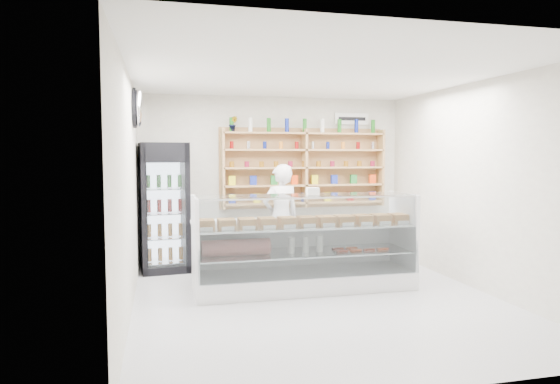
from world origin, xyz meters
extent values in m
plane|color=#B9B9BE|center=(0.00, 0.00, 0.00)|extent=(5.00, 5.00, 0.00)
plane|color=white|center=(0.00, 0.00, 2.80)|extent=(5.00, 5.00, 0.00)
plane|color=silver|center=(0.00, 2.50, 1.40)|extent=(4.50, 0.00, 4.50)
plane|color=silver|center=(0.00, -2.50, 1.40)|extent=(4.50, 0.00, 4.50)
plane|color=silver|center=(-2.25, 0.00, 1.40)|extent=(0.00, 5.00, 5.00)
plane|color=silver|center=(2.25, 0.00, 1.40)|extent=(0.00, 5.00, 5.00)
cube|color=white|center=(-0.02, 0.54, 0.12)|extent=(2.96, 0.84, 0.25)
cube|color=white|center=(-0.02, 0.93, 0.56)|extent=(2.96, 0.05, 0.62)
cube|color=silver|center=(-0.02, 0.54, 0.50)|extent=(2.84, 0.74, 0.02)
cube|color=silver|center=(-0.02, 0.54, 0.87)|extent=(2.90, 0.77, 0.02)
cube|color=silver|center=(-0.02, 0.14, 0.76)|extent=(2.90, 0.12, 1.03)
cube|color=silver|center=(-0.02, 0.49, 1.28)|extent=(2.90, 0.59, 0.01)
imported|color=silver|center=(-0.08, 1.66, 0.84)|extent=(0.68, 0.53, 1.67)
cube|color=black|center=(-1.85, 2.11, 1.00)|extent=(0.78, 0.77, 2.00)
cube|color=#38053B|center=(-1.88, 1.78, 1.85)|extent=(0.71, 0.10, 0.28)
cube|color=silver|center=(-1.88, 1.76, 0.91)|extent=(0.60, 0.07, 1.58)
cube|color=tan|center=(-0.90, 2.34, 1.59)|extent=(0.04, 0.28, 1.33)
cube|color=tan|center=(0.50, 2.34, 1.59)|extent=(0.04, 0.28, 1.33)
cube|color=tan|center=(1.90, 2.34, 1.59)|extent=(0.04, 0.28, 1.33)
cube|color=tan|center=(0.50, 2.34, 1.00)|extent=(2.80, 0.28, 0.03)
cube|color=tan|center=(0.50, 2.34, 1.30)|extent=(2.80, 0.28, 0.03)
cube|color=tan|center=(0.50, 2.34, 1.60)|extent=(2.80, 0.28, 0.03)
cube|color=tan|center=(0.50, 2.34, 1.90)|extent=(2.80, 0.28, 0.03)
cube|color=tan|center=(0.50, 2.34, 2.18)|extent=(2.80, 0.28, 0.03)
imported|color=#1E6626|center=(-0.72, 2.34, 2.32)|extent=(0.14, 0.12, 0.26)
ellipsoid|color=silver|center=(-2.17, 1.20, 2.45)|extent=(0.15, 0.50, 0.50)
cube|color=white|center=(1.40, 2.47, 2.45)|extent=(0.62, 0.03, 0.20)
camera|label=1|loc=(-1.89, -5.85, 1.83)|focal=32.00mm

